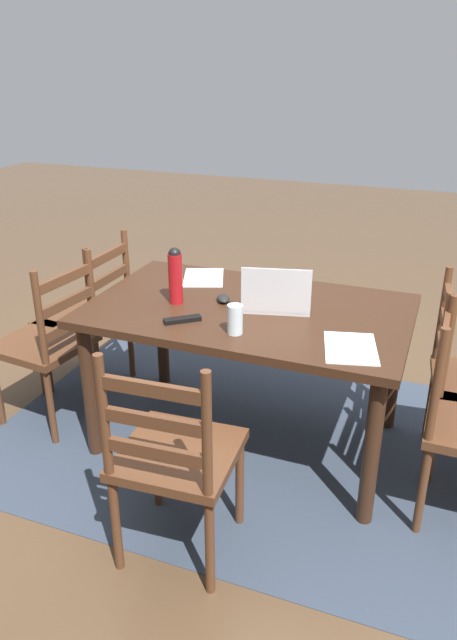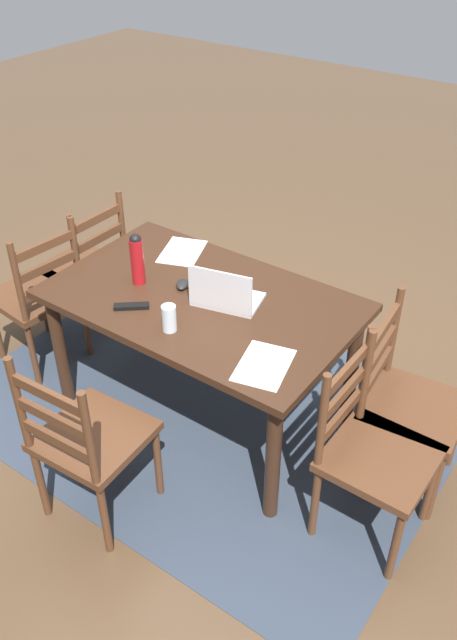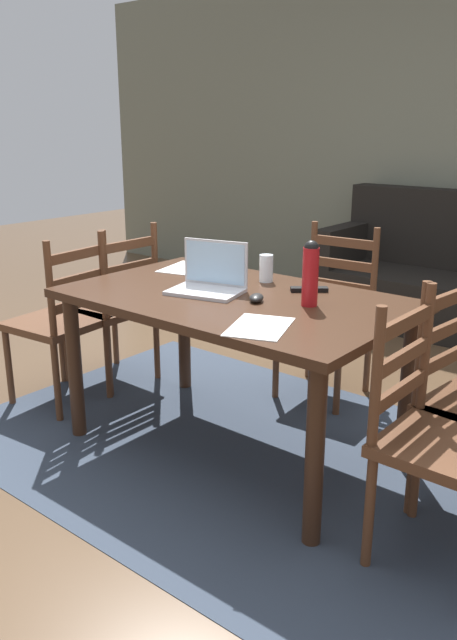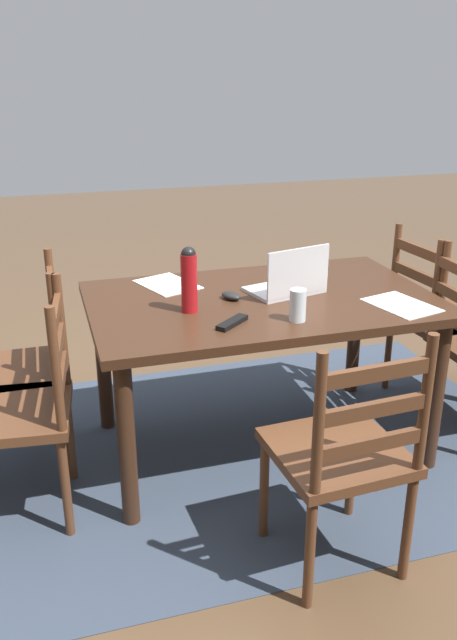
% 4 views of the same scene
% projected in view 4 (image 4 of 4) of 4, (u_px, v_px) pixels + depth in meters
% --- Properties ---
extents(ground_plane, '(14.00, 14.00, 0.00)m').
position_uv_depth(ground_plane, '(259.00, 444.00, 3.16)').
color(ground_plane, brown).
extents(area_rug, '(2.59, 1.84, 0.01)m').
position_uv_depth(area_rug, '(259.00, 444.00, 3.16)').
color(area_rug, '#333D4C').
rests_on(area_rug, ground).
extents(dining_table, '(1.52, 0.93, 0.75)m').
position_uv_depth(dining_table, '(262.00, 318.00, 2.92)').
color(dining_table, '#382114').
rests_on(dining_table, ground).
extents(chair_far_head, '(0.47, 0.47, 0.95)m').
position_uv_depth(chair_far_head, '(343.00, 455.00, 2.24)').
color(chair_far_head, '#56331E').
rests_on(chair_far_head, ground).
extents(chair_left_near, '(0.48, 0.48, 0.95)m').
position_uv_depth(chair_left_near, '(437.00, 320.00, 3.44)').
color(chair_left_near, '#56331E').
rests_on(chair_left_near, ground).
extents(chair_right_far, '(0.49, 0.49, 0.95)m').
position_uv_depth(chair_right_far, '(23.00, 410.00, 2.54)').
color(chair_right_far, '#56331E').
rests_on(chair_right_far, ground).
extents(chair_right_near, '(0.45, 0.45, 0.95)m').
position_uv_depth(chair_right_near, '(23.00, 369.00, 2.88)').
color(chair_right_near, '#56331E').
rests_on(chair_right_near, ground).
extents(laptop, '(0.36, 0.29, 0.23)m').
position_uv_depth(laptop, '(290.00, 282.00, 2.91)').
color(laptop, silver).
rests_on(laptop, dining_table).
extents(water_bottle, '(0.07, 0.07, 0.28)m').
position_uv_depth(water_bottle, '(189.00, 278.00, 2.67)').
color(water_bottle, '#A81419').
rests_on(water_bottle, dining_table).
extents(drinking_glass, '(0.07, 0.07, 0.13)m').
position_uv_depth(drinking_glass, '(298.00, 305.00, 2.61)').
color(drinking_glass, silver).
rests_on(drinking_glass, dining_table).
extents(computer_mouse, '(0.10, 0.12, 0.03)m').
position_uv_depth(computer_mouse, '(231.00, 296.00, 2.86)').
color(computer_mouse, black).
rests_on(computer_mouse, dining_table).
extents(tv_remote, '(0.16, 0.14, 0.02)m').
position_uv_depth(tv_remote, '(232.00, 323.00, 2.58)').
color(tv_remote, black).
rests_on(tv_remote, dining_table).
extents(paper_stack_left, '(0.28, 0.34, 0.00)m').
position_uv_depth(paper_stack_left, '(402.00, 305.00, 2.79)').
color(paper_stack_left, white).
rests_on(paper_stack_left, dining_table).
extents(paper_stack_right, '(0.30, 0.35, 0.00)m').
position_uv_depth(paper_stack_right, '(168.00, 284.00, 3.05)').
color(paper_stack_right, white).
rests_on(paper_stack_right, dining_table).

